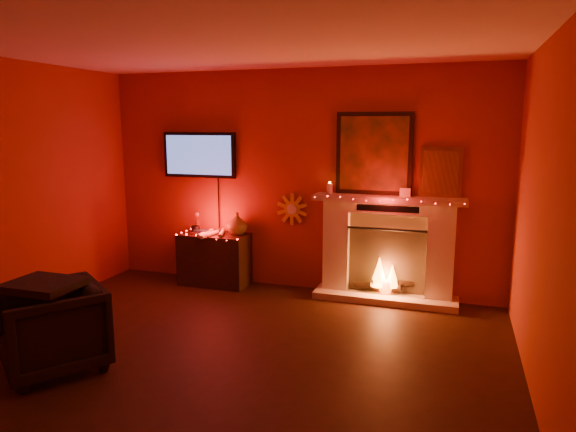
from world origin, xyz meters
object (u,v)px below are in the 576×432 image
Objects in this scene: sunburst_clock at (292,209)px; console_table at (216,256)px; tv at (200,155)px; armchair at (52,328)px; fireplace at (387,239)px.

sunburst_clock is 1.16m from console_table.
tv is at bearing -178.76° from sunburst_clock.
armchair is at bearing -113.69° from sunburst_clock.
console_table is at bearing -176.69° from fireplace.
console_table reaches higher than armchair.
fireplace is 1.76× the size of tv.
console_table is at bearing -167.32° from sunburst_clock.
fireplace is 2.18m from console_table.
fireplace reaches higher than tv.
armchair is (0.04, -2.74, -1.29)m from tv.
console_table is (0.29, -0.19, -1.27)m from tv.
tv is 1.32× the size of console_table.
fireplace is 1.23m from sunburst_clock.
tv is 3.10× the size of sunburst_clock.
armchair is (-2.40, -2.67, -0.36)m from fireplace.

